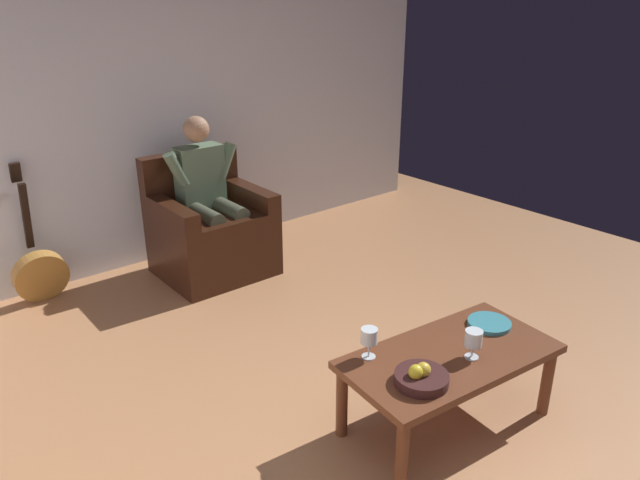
{
  "coord_description": "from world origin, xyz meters",
  "views": [
    {
      "loc": [
        1.81,
        1.46,
        2.09
      ],
      "look_at": [
        -0.4,
        -1.19,
        0.68
      ],
      "focal_mm": 33.61,
      "sensor_mm": 36.0,
      "label": 1
    }
  ],
  "objects_px": {
    "wine_glass_far": "(369,338)",
    "armchair": "(211,232)",
    "guitar": "(40,271)",
    "person_seated": "(209,193)",
    "wine_glass_near": "(473,340)",
    "decorative_dish": "(489,323)",
    "fruit_bowl": "(421,377)",
    "coffee_table": "(450,363)"
  },
  "relations": [
    {
      "from": "guitar",
      "to": "wine_glass_near",
      "type": "xyz_separation_m",
      "value": [
        -1.23,
        2.89,
        0.3
      ]
    },
    {
      "from": "armchair",
      "to": "guitar",
      "type": "height_order",
      "value": "guitar"
    },
    {
      "from": "coffee_table",
      "to": "wine_glass_far",
      "type": "distance_m",
      "value": 0.45
    },
    {
      "from": "guitar",
      "to": "person_seated",
      "type": "bearing_deg",
      "value": 161.9
    },
    {
      "from": "armchair",
      "to": "fruit_bowl",
      "type": "bearing_deg",
      "value": 82.85
    },
    {
      "from": "person_seated",
      "to": "fruit_bowl",
      "type": "bearing_deg",
      "value": 82.77
    },
    {
      "from": "fruit_bowl",
      "to": "decorative_dish",
      "type": "relative_size",
      "value": 1.09
    },
    {
      "from": "person_seated",
      "to": "decorative_dish",
      "type": "xyz_separation_m",
      "value": [
        -0.34,
        2.36,
        -0.23
      ]
    },
    {
      "from": "decorative_dish",
      "to": "wine_glass_near",
      "type": "bearing_deg",
      "value": 21.53
    },
    {
      "from": "person_seated",
      "to": "coffee_table",
      "type": "height_order",
      "value": "person_seated"
    },
    {
      "from": "wine_glass_far",
      "to": "fruit_bowl",
      "type": "xyz_separation_m",
      "value": [
        -0.03,
        0.31,
        -0.08
      ]
    },
    {
      "from": "wine_glass_near",
      "to": "decorative_dish",
      "type": "xyz_separation_m",
      "value": [
        -0.33,
        -0.13,
        -0.09
      ]
    },
    {
      "from": "person_seated",
      "to": "fruit_bowl",
      "type": "height_order",
      "value": "person_seated"
    },
    {
      "from": "person_seated",
      "to": "wine_glass_near",
      "type": "distance_m",
      "value": 2.49
    },
    {
      "from": "armchair",
      "to": "fruit_bowl",
      "type": "relative_size",
      "value": 3.73
    },
    {
      "from": "guitar",
      "to": "decorative_dish",
      "type": "distance_m",
      "value": 3.17
    },
    {
      "from": "guitar",
      "to": "armchair",
      "type": "bearing_deg",
      "value": 163.02
    },
    {
      "from": "person_seated",
      "to": "wine_glass_near",
      "type": "bearing_deg",
      "value": 90.95
    },
    {
      "from": "person_seated",
      "to": "fruit_bowl",
      "type": "distance_m",
      "value": 2.5
    },
    {
      "from": "wine_glass_near",
      "to": "wine_glass_far",
      "type": "bearing_deg",
      "value": -40.31
    },
    {
      "from": "fruit_bowl",
      "to": "decorative_dish",
      "type": "distance_m",
      "value": 0.69
    },
    {
      "from": "person_seated",
      "to": "guitar",
      "type": "bearing_deg",
      "value": -17.41
    },
    {
      "from": "guitar",
      "to": "wine_glass_near",
      "type": "relative_size",
      "value": 6.74
    },
    {
      "from": "person_seated",
      "to": "decorative_dish",
      "type": "relative_size",
      "value": 5.35
    },
    {
      "from": "coffee_table",
      "to": "wine_glass_far",
      "type": "bearing_deg",
      "value": -35.06
    },
    {
      "from": "wine_glass_near",
      "to": "wine_glass_far",
      "type": "xyz_separation_m",
      "value": [
        0.39,
        -0.33,
        0.01
      ]
    },
    {
      "from": "guitar",
      "to": "coffee_table",
      "type": "bearing_deg",
      "value": 112.85
    },
    {
      "from": "fruit_bowl",
      "to": "person_seated",
      "type": "bearing_deg",
      "value": -97.92
    },
    {
      "from": "wine_glass_near",
      "to": "fruit_bowl",
      "type": "bearing_deg",
      "value": -3.1
    },
    {
      "from": "guitar",
      "to": "fruit_bowl",
      "type": "distance_m",
      "value": 3.01
    },
    {
      "from": "coffee_table",
      "to": "guitar",
      "type": "distance_m",
      "value": 3.04
    },
    {
      "from": "armchair",
      "to": "wine_glass_far",
      "type": "relative_size",
      "value": 5.89
    },
    {
      "from": "wine_glass_near",
      "to": "decorative_dish",
      "type": "relative_size",
      "value": 0.65
    },
    {
      "from": "wine_glass_far",
      "to": "armchair",
      "type": "bearing_deg",
      "value": -99.8
    },
    {
      "from": "armchair",
      "to": "fruit_bowl",
      "type": "xyz_separation_m",
      "value": [
        0.34,
        2.5,
        0.13
      ]
    },
    {
      "from": "guitar",
      "to": "wine_glass_far",
      "type": "xyz_separation_m",
      "value": [
        -0.84,
        2.56,
        0.31
      ]
    },
    {
      "from": "guitar",
      "to": "wine_glass_near",
      "type": "distance_m",
      "value": 3.15
    },
    {
      "from": "person_seated",
      "to": "guitar",
      "type": "height_order",
      "value": "person_seated"
    },
    {
      "from": "coffee_table",
      "to": "decorative_dish",
      "type": "bearing_deg",
      "value": -173.98
    },
    {
      "from": "armchair",
      "to": "coffee_table",
      "type": "relative_size",
      "value": 0.81
    },
    {
      "from": "coffee_table",
      "to": "decorative_dish",
      "type": "height_order",
      "value": "decorative_dish"
    },
    {
      "from": "coffee_table",
      "to": "wine_glass_near",
      "type": "relative_size",
      "value": 7.65
    }
  ]
}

